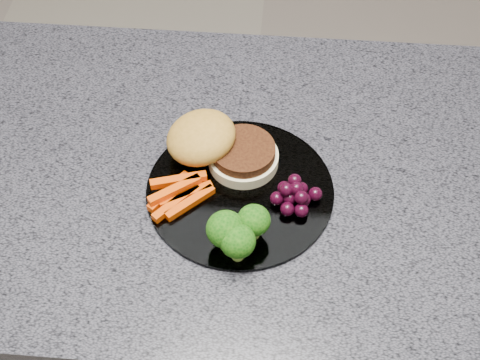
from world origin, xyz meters
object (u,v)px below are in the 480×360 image
at_px(grape_bunch, 295,195).
at_px(island_cabinet, 222,319).
at_px(plate, 240,190).
at_px(burger, 216,146).

bearing_deg(grape_bunch, island_cabinet, 154.46).
distance_m(plate, grape_bunch, 0.08).
relative_size(plate, grape_bunch, 3.65).
distance_m(island_cabinet, grape_bunch, 0.51).
relative_size(plate, burger, 1.57).
distance_m(plate, burger, 0.07).
height_order(island_cabinet, grape_bunch, grape_bunch).
height_order(plate, burger, burger).
height_order(island_cabinet, plate, plate).
bearing_deg(burger, plate, -52.47).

